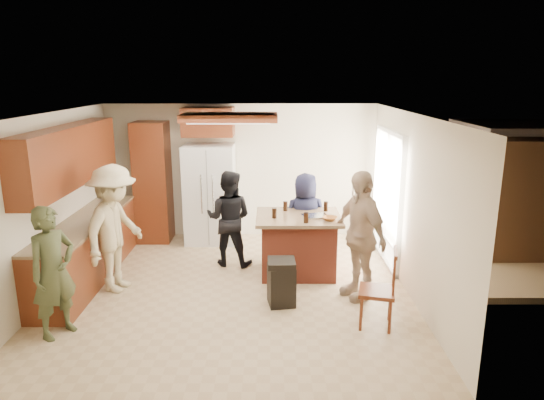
{
  "coord_description": "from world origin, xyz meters",
  "views": [
    {
      "loc": [
        0.57,
        -6.46,
        2.98
      ],
      "look_at": [
        0.58,
        0.69,
        1.15
      ],
      "focal_mm": 32.0,
      "sensor_mm": 36.0,
      "label": 1
    }
  ],
  "objects_px": {
    "person_side_right": "(360,235)",
    "trash_bin": "(281,282)",
    "refrigerator": "(210,194)",
    "person_front_left": "(53,272)",
    "spindle_chair": "(378,291)",
    "person_behind_right": "(305,218)",
    "kitchen_island": "(298,244)",
    "person_behind_left": "(229,218)",
    "person_counter": "(115,229)"
  },
  "relations": [
    {
      "from": "person_side_right",
      "to": "person_counter",
      "type": "bearing_deg",
      "value": -118.93
    },
    {
      "from": "person_front_left",
      "to": "person_behind_left",
      "type": "bearing_deg",
      "value": -7.44
    },
    {
      "from": "refrigerator",
      "to": "trash_bin",
      "type": "bearing_deg",
      "value": -64.27
    },
    {
      "from": "spindle_chair",
      "to": "person_behind_left",
      "type": "bearing_deg",
      "value": 134.19
    },
    {
      "from": "trash_bin",
      "to": "person_side_right",
      "type": "bearing_deg",
      "value": 13.48
    },
    {
      "from": "person_side_right",
      "to": "trash_bin",
      "type": "bearing_deg",
      "value": -101.48
    },
    {
      "from": "kitchen_island",
      "to": "spindle_chair",
      "type": "height_order",
      "value": "spindle_chair"
    },
    {
      "from": "person_behind_left",
      "to": "person_behind_right",
      "type": "height_order",
      "value": "person_behind_left"
    },
    {
      "from": "kitchen_island",
      "to": "trash_bin",
      "type": "distance_m",
      "value": 1.12
    },
    {
      "from": "person_behind_left",
      "to": "person_side_right",
      "type": "height_order",
      "value": "person_side_right"
    },
    {
      "from": "person_front_left",
      "to": "trash_bin",
      "type": "xyz_separation_m",
      "value": [
        2.65,
        0.78,
        -0.47
      ]
    },
    {
      "from": "person_side_right",
      "to": "spindle_chair",
      "type": "bearing_deg",
      "value": -18.25
    },
    {
      "from": "person_behind_left",
      "to": "kitchen_island",
      "type": "height_order",
      "value": "person_behind_left"
    },
    {
      "from": "person_behind_right",
      "to": "refrigerator",
      "type": "bearing_deg",
      "value": -39.67
    },
    {
      "from": "person_behind_right",
      "to": "kitchen_island",
      "type": "xyz_separation_m",
      "value": [
        -0.14,
        -0.47,
        -0.27
      ]
    },
    {
      "from": "person_front_left",
      "to": "person_behind_right",
      "type": "bearing_deg",
      "value": -20.81
    },
    {
      "from": "person_side_right",
      "to": "trash_bin",
      "type": "xyz_separation_m",
      "value": [
        -1.07,
        -0.26,
        -0.57
      ]
    },
    {
      "from": "spindle_chair",
      "to": "person_counter",
      "type": "bearing_deg",
      "value": 162.93
    },
    {
      "from": "person_behind_right",
      "to": "person_side_right",
      "type": "distance_m",
      "value": 1.45
    },
    {
      "from": "person_behind_right",
      "to": "spindle_chair",
      "type": "height_order",
      "value": "person_behind_right"
    },
    {
      "from": "person_front_left",
      "to": "spindle_chair",
      "type": "height_order",
      "value": "person_front_left"
    },
    {
      "from": "kitchen_island",
      "to": "refrigerator",
      "type": "bearing_deg",
      "value": 135.04
    },
    {
      "from": "person_front_left",
      "to": "trash_bin",
      "type": "bearing_deg",
      "value": -41.57
    },
    {
      "from": "person_side_right",
      "to": "person_counter",
      "type": "distance_m",
      "value": 3.4
    },
    {
      "from": "person_side_right",
      "to": "refrigerator",
      "type": "relative_size",
      "value": 0.99
    },
    {
      "from": "person_front_left",
      "to": "kitchen_island",
      "type": "height_order",
      "value": "person_front_left"
    },
    {
      "from": "person_counter",
      "to": "refrigerator",
      "type": "height_order",
      "value": "person_counter"
    },
    {
      "from": "person_behind_right",
      "to": "trash_bin",
      "type": "relative_size",
      "value": 2.37
    },
    {
      "from": "trash_bin",
      "to": "kitchen_island",
      "type": "bearing_deg",
      "value": 75.52
    },
    {
      "from": "person_side_right",
      "to": "refrigerator",
      "type": "bearing_deg",
      "value": -160.27
    },
    {
      "from": "person_front_left",
      "to": "person_side_right",
      "type": "height_order",
      "value": "person_side_right"
    },
    {
      "from": "person_counter",
      "to": "trash_bin",
      "type": "bearing_deg",
      "value": -86.35
    },
    {
      "from": "person_behind_left",
      "to": "kitchen_island",
      "type": "distance_m",
      "value": 1.19
    },
    {
      "from": "person_side_right",
      "to": "trash_bin",
      "type": "distance_m",
      "value": 1.24
    },
    {
      "from": "person_front_left",
      "to": "kitchen_island",
      "type": "bearing_deg",
      "value": -25.64
    },
    {
      "from": "person_side_right",
      "to": "trash_bin",
      "type": "height_order",
      "value": "person_side_right"
    },
    {
      "from": "person_counter",
      "to": "refrigerator",
      "type": "bearing_deg",
      "value": -11.61
    },
    {
      "from": "person_front_left",
      "to": "person_counter",
      "type": "distance_m",
      "value": 1.31
    },
    {
      "from": "person_front_left",
      "to": "trash_bin",
      "type": "relative_size",
      "value": 2.5
    },
    {
      "from": "person_front_left",
      "to": "refrigerator",
      "type": "height_order",
      "value": "refrigerator"
    },
    {
      "from": "person_behind_right",
      "to": "refrigerator",
      "type": "distance_m",
      "value": 1.98
    },
    {
      "from": "person_front_left",
      "to": "person_counter",
      "type": "relative_size",
      "value": 0.87
    },
    {
      "from": "refrigerator",
      "to": "kitchen_island",
      "type": "distance_m",
      "value": 2.2
    },
    {
      "from": "person_behind_left",
      "to": "trash_bin",
      "type": "relative_size",
      "value": 2.46
    },
    {
      "from": "person_behind_left",
      "to": "kitchen_island",
      "type": "xyz_separation_m",
      "value": [
        1.09,
        -0.38,
        -0.3
      ]
    },
    {
      "from": "person_front_left",
      "to": "person_side_right",
      "type": "bearing_deg",
      "value": -42.37
    },
    {
      "from": "person_side_right",
      "to": "refrigerator",
      "type": "distance_m",
      "value": 3.29
    },
    {
      "from": "person_front_left",
      "to": "person_behind_left",
      "type": "distance_m",
      "value": 2.89
    },
    {
      "from": "kitchen_island",
      "to": "person_behind_left",
      "type": "bearing_deg",
      "value": 160.77
    },
    {
      "from": "refrigerator",
      "to": "spindle_chair",
      "type": "height_order",
      "value": "refrigerator"
    }
  ]
}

